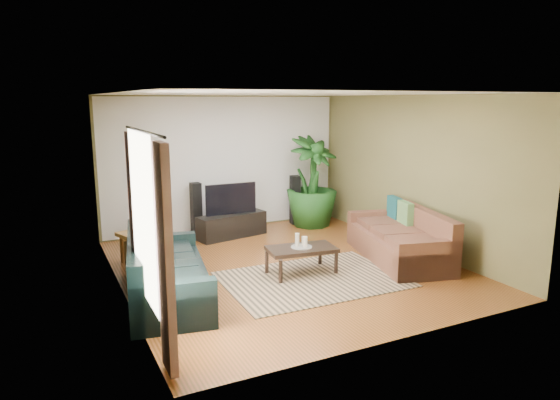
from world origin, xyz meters
TOP-DOWN VIEW (x-y plane):
  - floor at (0.00, 0.00)m, footprint 5.50×5.50m
  - ceiling at (0.00, 0.00)m, footprint 5.50×5.50m
  - wall_back at (0.00, 2.75)m, footprint 5.00×0.00m
  - wall_front at (0.00, -2.75)m, footprint 5.00×0.00m
  - wall_left at (-2.50, 0.00)m, footprint 0.00×5.50m
  - wall_right at (2.50, 0.00)m, footprint 0.00×5.50m
  - backwall_panel at (0.00, 2.74)m, footprint 4.90×0.00m
  - window_pane at (-2.48, -1.60)m, footprint 0.00×1.80m
  - curtain_near at (-2.43, -2.35)m, footprint 0.08×0.35m
  - curtain_far at (-2.43, -0.85)m, footprint 0.08×0.35m
  - curtain_rod at (-2.43, -1.60)m, footprint 0.03×1.90m
  - sofa_left at (-1.98, -0.43)m, footprint 1.36×2.42m
  - sofa_right at (1.86, -0.46)m, footprint 1.53×2.40m
  - area_rug at (0.10, -0.70)m, footprint 2.61×1.88m
  - coffee_table at (0.07, -0.39)m, footprint 1.09×0.69m
  - candle_tray at (0.07, -0.39)m, footprint 0.32×0.32m
  - candle_tall at (0.01, -0.36)m, footprint 0.07×0.07m
  - candle_mid at (0.11, -0.43)m, footprint 0.07×0.07m
  - candle_short at (0.14, -0.33)m, footprint 0.07×0.07m
  - tv_stand at (-0.14, 2.03)m, footprint 1.42×0.68m
  - television at (-0.14, 2.05)m, footprint 1.00×0.05m
  - speaker_left at (-0.70, 2.50)m, footprint 0.19×0.21m
  - speaker_right at (1.46, 2.45)m, footprint 0.22×0.24m
  - potted_plant at (1.69, 2.15)m, footprint 1.27×1.27m
  - plant_pot at (1.69, 2.15)m, footprint 0.35×0.35m
  - pedestal at (-1.79, 2.10)m, footprint 0.41×0.41m
  - vase at (-1.79, 2.10)m, footprint 0.32×0.32m
  - side_table at (-2.08, 1.15)m, footprint 0.64×0.64m

SIDE VIEW (x-z plane):
  - floor at x=0.00m, z-range 0.00..0.00m
  - area_rug at x=0.10m, z-range 0.00..0.01m
  - plant_pot at x=1.69m, z-range 0.00..0.27m
  - pedestal at x=-1.79m, z-range 0.00..0.35m
  - coffee_table at x=0.07m, z-range 0.00..0.42m
  - tv_stand at x=-0.14m, z-range 0.00..0.46m
  - side_table at x=-2.08m, z-range 0.00..0.54m
  - sofa_left at x=-1.98m, z-range 0.00..0.85m
  - sofa_right at x=1.86m, z-range 0.00..0.85m
  - candle_tray at x=0.07m, z-range 0.42..0.43m
  - candle_short at x=0.14m, z-range 0.43..0.56m
  - candle_mid at x=0.11m, z-range 0.43..0.59m
  - vase at x=-1.79m, z-range 0.29..0.74m
  - speaker_left at x=-0.70m, z-range 0.00..1.03m
  - speaker_right at x=1.46m, z-range 0.00..1.04m
  - candle_tall at x=0.01m, z-range 0.43..0.64m
  - television at x=-0.14m, z-range 0.46..1.05m
  - potted_plant at x=1.69m, z-range 0.00..1.88m
  - curtain_near at x=-2.43m, z-range 0.05..2.25m
  - curtain_far at x=-2.43m, z-range 0.05..2.25m
  - wall_left at x=-2.50m, z-range -1.40..4.10m
  - wall_right at x=2.50m, z-range -1.40..4.10m
  - wall_back at x=0.00m, z-range -1.15..3.85m
  - wall_front at x=0.00m, z-range -1.15..3.85m
  - backwall_panel at x=0.00m, z-range -1.10..3.80m
  - window_pane at x=-2.48m, z-range 0.50..2.30m
  - curtain_rod at x=-2.43m, z-range 2.28..2.31m
  - ceiling at x=0.00m, z-range 2.70..2.70m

